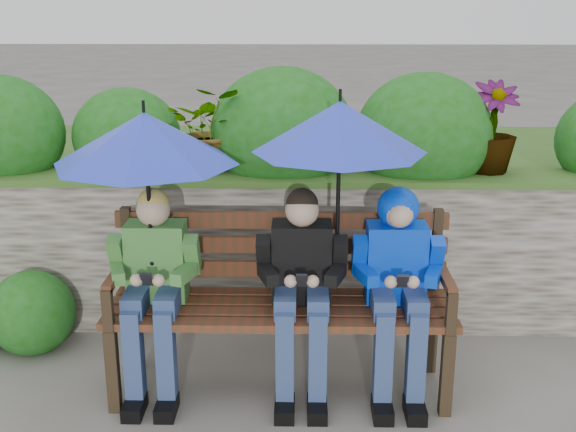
{
  "coord_description": "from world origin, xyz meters",
  "views": [
    {
      "loc": [
        0.08,
        -3.75,
        2.13
      ],
      "look_at": [
        0.0,
        0.1,
        0.95
      ],
      "focal_mm": 45.0,
      "sensor_mm": 36.0,
      "label": 1
    }
  ],
  "objects_px": {
    "boy_right": "(398,274)",
    "umbrella_left": "(145,138)",
    "boy_middle": "(302,282)",
    "umbrella_right": "(340,127)",
    "park_bench": "(281,291)",
    "boy_left": "(154,281)"
  },
  "relations": [
    {
      "from": "boy_middle",
      "to": "umbrella_left",
      "type": "xyz_separation_m",
      "value": [
        -0.81,
        0.02,
        0.77
      ]
    },
    {
      "from": "umbrella_left",
      "to": "boy_left",
      "type": "bearing_deg",
      "value": -72.4
    },
    {
      "from": "boy_left",
      "to": "umbrella_right",
      "type": "height_order",
      "value": "umbrella_right"
    },
    {
      "from": "park_bench",
      "to": "boy_middle",
      "type": "relative_size",
      "value": 1.63
    },
    {
      "from": "park_bench",
      "to": "boy_left",
      "type": "bearing_deg",
      "value": -172.61
    },
    {
      "from": "boy_middle",
      "to": "umbrella_left",
      "type": "distance_m",
      "value": 1.12
    },
    {
      "from": "umbrella_left",
      "to": "park_bench",
      "type": "bearing_deg",
      "value": 5.33
    },
    {
      "from": "park_bench",
      "to": "umbrella_right",
      "type": "distance_m",
      "value": 0.97
    },
    {
      "from": "boy_right",
      "to": "boy_middle",
      "type": "bearing_deg",
      "value": -178.62
    },
    {
      "from": "park_bench",
      "to": "boy_left",
      "type": "relative_size",
      "value": 1.64
    },
    {
      "from": "park_bench",
      "to": "boy_left",
      "type": "height_order",
      "value": "boy_left"
    },
    {
      "from": "boy_left",
      "to": "boy_right",
      "type": "bearing_deg",
      "value": 0.53
    },
    {
      "from": "park_bench",
      "to": "boy_middle",
      "type": "xyz_separation_m",
      "value": [
        0.12,
        -0.09,
        0.09
      ]
    },
    {
      "from": "boy_right",
      "to": "umbrella_left",
      "type": "distance_m",
      "value": 1.51
    },
    {
      "from": "park_bench",
      "to": "umbrella_left",
      "type": "height_order",
      "value": "umbrella_left"
    },
    {
      "from": "park_bench",
      "to": "boy_middle",
      "type": "height_order",
      "value": "boy_middle"
    },
    {
      "from": "boy_middle",
      "to": "umbrella_right",
      "type": "bearing_deg",
      "value": 18.62
    },
    {
      "from": "boy_left",
      "to": "boy_middle",
      "type": "distance_m",
      "value": 0.8
    },
    {
      "from": "boy_left",
      "to": "umbrella_left",
      "type": "bearing_deg",
      "value": 107.6
    },
    {
      "from": "boy_left",
      "to": "umbrella_right",
      "type": "distance_m",
      "value": 1.29
    },
    {
      "from": "boy_left",
      "to": "umbrella_left",
      "type": "relative_size",
      "value": 1.18
    },
    {
      "from": "umbrella_left",
      "to": "umbrella_right",
      "type": "relative_size",
      "value": 1.05
    }
  ]
}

